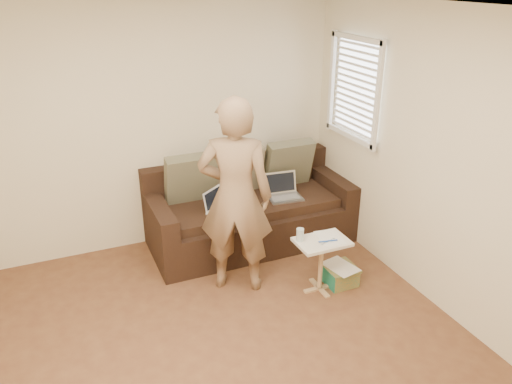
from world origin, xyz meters
TOP-DOWN VIEW (x-y plane):
  - floor at (0.00, 0.00)m, footprint 4.50×4.50m
  - ceiling at (0.00, 0.00)m, footprint 4.50×4.50m
  - wall_back at (0.00, 2.25)m, footprint 4.00×0.00m
  - wall_right at (2.00, 0.00)m, footprint 0.00×4.50m
  - window_blinds at (1.95, 1.50)m, footprint 0.12×0.88m
  - sofa at (0.90, 1.77)m, footprint 2.20×0.95m
  - pillow_left at (0.30, 1.98)m, footprint 0.55×0.29m
  - pillow_mid at (0.85, 2.02)m, footprint 0.55×0.27m
  - pillow_right at (1.45, 1.97)m, footprint 0.55×0.28m
  - laptop_silver at (1.26, 1.65)m, footprint 0.39×0.30m
  - laptop_white at (0.52, 1.63)m, footprint 0.38×0.37m
  - person at (0.45, 1.05)m, footprint 0.82×0.73m
  - side_table at (1.14, 0.66)m, footprint 0.48×0.34m
  - drinking_glass at (0.95, 0.74)m, footprint 0.07×0.07m
  - scissors at (1.18, 0.61)m, footprint 0.20×0.15m
  - paper_on_table at (1.24, 0.67)m, footprint 0.25×0.33m
  - striped_box at (1.37, 0.67)m, footprint 0.30×0.30m

SIDE VIEW (x-z plane):
  - floor at x=0.00m, z-range 0.00..0.00m
  - striped_box at x=1.37m, z-range 0.00..0.19m
  - side_table at x=1.14m, z-range 0.00..0.53m
  - sofa at x=0.90m, z-range 0.00..0.85m
  - laptop_silver at x=1.26m, z-range 0.40..0.64m
  - laptop_white at x=0.52m, z-range 0.41..0.63m
  - paper_on_table at x=1.24m, z-range 0.53..0.54m
  - scissors at x=1.18m, z-range 0.53..0.55m
  - drinking_glass at x=0.95m, z-range 0.53..0.65m
  - pillow_left at x=0.30m, z-range 0.51..1.07m
  - pillow_mid at x=0.85m, z-range 0.51..1.07m
  - pillow_right at x=1.45m, z-range 0.51..1.07m
  - person at x=0.45m, z-range 0.00..1.87m
  - wall_back at x=0.00m, z-range -0.70..3.30m
  - wall_right at x=2.00m, z-range -0.95..3.55m
  - window_blinds at x=1.95m, z-range 1.16..2.24m
  - ceiling at x=0.00m, z-range 2.60..2.60m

